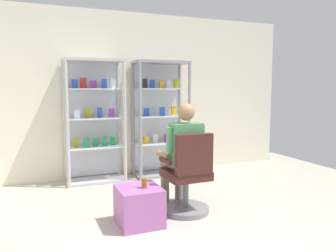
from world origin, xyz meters
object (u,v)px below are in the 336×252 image
seated_shopkeeper (182,151)px  tea_glass (144,183)px  office_chair (188,181)px  display_cabinet_left (94,120)px  storage_crate (139,206)px  display_cabinet_right (160,118)px

seated_shopkeeper → tea_glass: (-0.57, -0.29, -0.25)m
office_chair → display_cabinet_left: bearing=112.5°
display_cabinet_left → storage_crate: 2.07m
tea_glass → seated_shopkeeper: bearing=26.9°
display_cabinet_right → storage_crate: size_ratio=3.98×
seated_shopkeeper → tea_glass: 0.68m
display_cabinet_left → office_chair: 2.06m
display_cabinet_right → seated_shopkeeper: bearing=-101.7°
office_chair → seated_shopkeeper: bearing=90.9°
display_cabinet_right → tea_glass: (-0.91, -1.95, -0.51)m
display_cabinet_left → tea_glass: size_ratio=17.79×
display_cabinet_left → office_chair: bearing=-67.5°
tea_glass → display_cabinet_left: bearing=95.5°
storage_crate → tea_glass: 0.26m
display_cabinet_right → office_chair: size_ratio=1.98×
display_cabinet_left → office_chair: size_ratio=1.98×
display_cabinet_right → seated_shopkeeper: display_cabinet_right is taller
office_chair → storage_crate: 0.65m
display_cabinet_right → storage_crate: bearing=-116.6°
display_cabinet_right → tea_glass: bearing=-115.0°
tea_glass → display_cabinet_right: bearing=65.0°
display_cabinet_left → display_cabinet_right: same height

